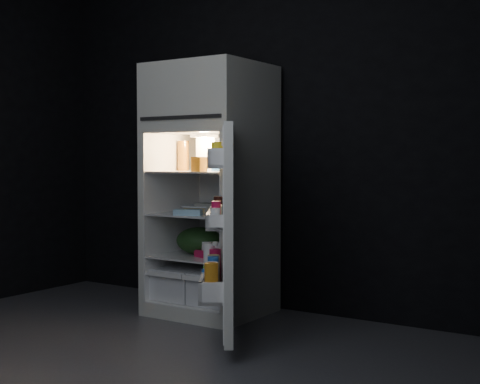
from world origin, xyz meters
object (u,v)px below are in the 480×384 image
Objects in this scene: yogurt_tray at (214,254)px; refrigerator at (212,181)px; fridge_door at (224,233)px; milk_jug at (210,154)px; egg_carton at (213,208)px.

refrigerator is at bearing 146.50° from yogurt_tray.
milk_jug is (-0.64, 0.74, 0.47)m from fridge_door.
yogurt_tray is at bearing -51.57° from refrigerator.
milk_jug is 0.89× the size of yogurt_tray.
refrigerator is 1.46× the size of fridge_door.
egg_carton is (-0.53, 0.63, 0.08)m from fridge_door.
egg_carton is 1.07× the size of yogurt_tray.
refrigerator is at bearing 144.57° from egg_carton.
fridge_door is at bearing -35.06° from egg_carton.
egg_carton is (0.10, -0.10, -0.38)m from milk_jug.
milk_jug is at bearing 130.70° from fridge_door.
fridge_door is at bearing -31.36° from yogurt_tray.
milk_jug is (-0.05, 0.05, 0.19)m from refrigerator.
yogurt_tray is at bearing -37.61° from egg_carton.
milk_jug is at bearing 149.14° from yogurt_tray.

